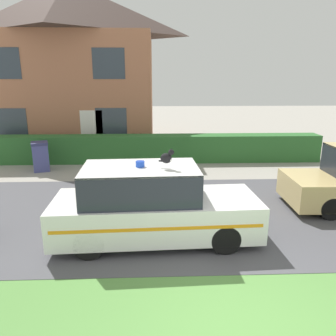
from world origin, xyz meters
TOP-DOWN VIEW (x-y plane):
  - ground_plane at (0.00, 0.00)m, footprint 80.00×80.00m
  - road_strip at (0.00, 4.27)m, footprint 28.00×5.81m
  - lawn_verge at (0.00, 0.27)m, footprint 28.00×2.19m
  - garden_hedge at (-1.14, 9.98)m, footprint 14.09×0.90m
  - police_car at (-1.24, 2.82)m, footprint 4.47×1.83m
  - cat at (-0.90, 2.62)m, footprint 0.31×0.27m
  - house_left at (-5.36, 13.89)m, footprint 8.51×5.84m
  - wheelie_bin at (-5.58, 8.68)m, footprint 0.79×0.82m

SIDE VIEW (x-z plane):
  - ground_plane at x=0.00m, z-range 0.00..0.00m
  - lawn_verge at x=0.00m, z-range 0.00..0.01m
  - road_strip at x=0.00m, z-range 0.00..0.01m
  - wheelie_bin at x=-5.58m, z-range 0.00..1.13m
  - garden_hedge at x=-1.14m, z-range 0.00..1.14m
  - police_car at x=-1.24m, z-range -0.09..1.70m
  - cat at x=-0.90m, z-range 1.77..2.08m
  - house_left at x=-5.36m, z-range 0.08..8.12m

